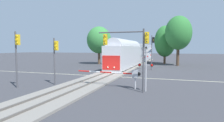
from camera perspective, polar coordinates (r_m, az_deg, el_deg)
ground_plane at (r=26.38m, az=-1.91°, el=-4.58°), size 220.00×220.00×0.00m
road_centre_stripe at (r=26.38m, az=-1.91°, el=-4.57°), size 44.00×0.20×0.01m
railway_track at (r=26.37m, az=-1.91°, el=-4.37°), size 4.40×80.00×0.32m
commuter_train at (r=46.53m, az=7.13°, el=2.56°), size 3.04×40.69×5.16m
crossing_gate_near at (r=18.46m, az=4.48°, el=-3.91°), size 6.57×0.40×1.80m
crossing_signal_mast at (r=17.31m, az=10.09°, el=-0.83°), size 1.36×0.44×4.09m
traffic_signal_far_side at (r=34.06m, az=12.01°, el=4.12°), size 0.53×0.38×6.08m
traffic_signal_near_right at (r=16.92m, az=5.46°, el=4.89°), size 4.60×0.38×5.58m
traffic_signal_median at (r=20.87m, az=-16.61°, el=2.15°), size 0.53×0.38×4.95m
traffic_signal_near_left at (r=20.55m, az=-26.60°, el=2.88°), size 0.53×0.38×5.50m
oak_behind_train at (r=45.71m, az=-3.92°, el=6.26°), size 5.76×5.76×8.96m
elm_centre_background at (r=48.59m, az=15.56°, el=5.69°), size 5.04×5.04×9.33m
oak_far_right at (r=44.04m, az=19.24°, el=7.91°), size 5.64×5.64×10.81m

